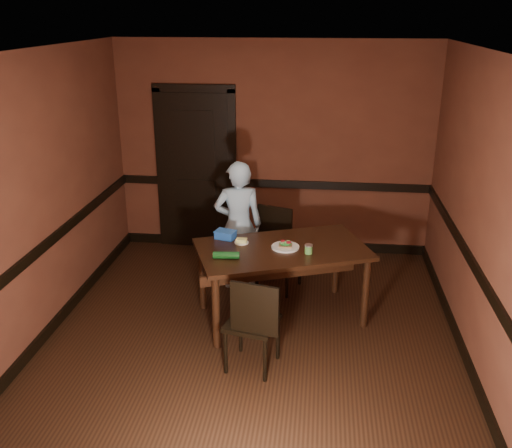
% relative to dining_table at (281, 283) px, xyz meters
% --- Properties ---
extents(floor, '(4.00, 4.50, 0.01)m').
position_rel_dining_table_xyz_m(floor, '(-0.26, -0.42, -0.39)').
color(floor, black).
rests_on(floor, ground).
extents(ceiling, '(4.00, 4.50, 0.01)m').
position_rel_dining_table_xyz_m(ceiling, '(-0.26, -0.42, 2.31)').
color(ceiling, white).
rests_on(ceiling, ground).
extents(wall_back, '(4.00, 0.02, 2.70)m').
position_rel_dining_table_xyz_m(wall_back, '(-0.26, 1.83, 0.96)').
color(wall_back, '#5B2B1B').
rests_on(wall_back, ground).
extents(wall_front, '(4.00, 0.02, 2.70)m').
position_rel_dining_table_xyz_m(wall_front, '(-0.26, -2.67, 0.96)').
color(wall_front, '#5B2B1B').
rests_on(wall_front, ground).
extents(wall_left, '(0.02, 4.50, 2.70)m').
position_rel_dining_table_xyz_m(wall_left, '(-2.26, -0.42, 0.96)').
color(wall_left, '#5B2B1B').
rests_on(wall_left, ground).
extents(wall_right, '(0.02, 4.50, 2.70)m').
position_rel_dining_table_xyz_m(wall_right, '(1.74, -0.42, 0.96)').
color(wall_right, '#5B2B1B').
rests_on(wall_right, ground).
extents(dado_back, '(4.00, 0.03, 0.10)m').
position_rel_dining_table_xyz_m(dado_back, '(-0.26, 1.82, 0.51)').
color(dado_back, black).
rests_on(dado_back, ground).
extents(dado_left, '(0.03, 4.50, 0.10)m').
position_rel_dining_table_xyz_m(dado_left, '(-2.24, -0.42, 0.51)').
color(dado_left, black).
rests_on(dado_left, ground).
extents(dado_right, '(0.03, 4.50, 0.10)m').
position_rel_dining_table_xyz_m(dado_right, '(1.73, -0.42, 0.51)').
color(dado_right, black).
rests_on(dado_right, ground).
extents(baseboard_back, '(4.00, 0.03, 0.12)m').
position_rel_dining_table_xyz_m(baseboard_back, '(-0.26, 1.82, -0.33)').
color(baseboard_back, black).
rests_on(baseboard_back, ground).
extents(baseboard_left, '(0.03, 4.50, 0.12)m').
position_rel_dining_table_xyz_m(baseboard_left, '(-2.24, -0.42, -0.33)').
color(baseboard_left, black).
rests_on(baseboard_left, ground).
extents(baseboard_right, '(0.03, 4.50, 0.12)m').
position_rel_dining_table_xyz_m(baseboard_right, '(1.73, -0.42, -0.33)').
color(baseboard_right, black).
rests_on(baseboard_right, ground).
extents(door, '(1.05, 0.07, 2.20)m').
position_rel_dining_table_xyz_m(door, '(-1.26, 1.80, 0.70)').
color(door, black).
rests_on(door, ground).
extents(dining_table, '(1.90, 1.48, 0.78)m').
position_rel_dining_table_xyz_m(dining_table, '(0.00, 0.00, 0.00)').
color(dining_table, black).
rests_on(dining_table, floor).
extents(chair_far, '(0.55, 0.55, 0.92)m').
position_rel_dining_table_xyz_m(chair_far, '(-0.08, 0.67, 0.07)').
color(chair_far, black).
rests_on(chair_far, floor).
extents(chair_near, '(0.51, 0.51, 0.91)m').
position_rel_dining_table_xyz_m(chair_near, '(-0.19, -0.90, 0.06)').
color(chair_near, black).
rests_on(chair_near, floor).
extents(person, '(0.61, 0.46, 1.49)m').
position_rel_dining_table_xyz_m(person, '(-0.54, 0.67, 0.35)').
color(person, '#A0C7DA').
rests_on(person, floor).
extents(sandwich_plate, '(0.28, 0.28, 0.07)m').
position_rel_dining_table_xyz_m(sandwich_plate, '(0.03, -0.00, 0.41)').
color(sandwich_plate, white).
rests_on(sandwich_plate, dining_table).
extents(sauce_jar, '(0.08, 0.08, 0.09)m').
position_rel_dining_table_xyz_m(sauce_jar, '(0.27, -0.12, 0.44)').
color(sauce_jar, '#559A40').
rests_on(sauce_jar, dining_table).
extents(cheese_saucer, '(0.15, 0.15, 0.05)m').
position_rel_dining_table_xyz_m(cheese_saucer, '(-0.42, 0.07, 0.41)').
color(cheese_saucer, white).
rests_on(cheese_saucer, dining_table).
extents(food_tub, '(0.24, 0.20, 0.09)m').
position_rel_dining_table_xyz_m(food_tub, '(-0.60, 0.17, 0.44)').
color(food_tub, blue).
rests_on(food_tub, dining_table).
extents(wrapped_veg, '(0.26, 0.09, 0.07)m').
position_rel_dining_table_xyz_m(wrapped_veg, '(-0.51, -0.33, 0.43)').
color(wrapped_veg, '#104013').
rests_on(wrapped_veg, dining_table).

